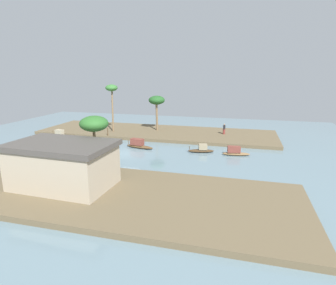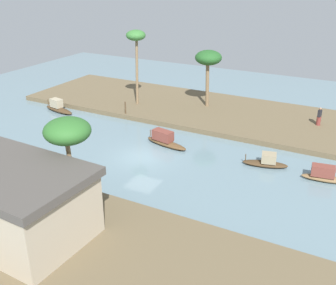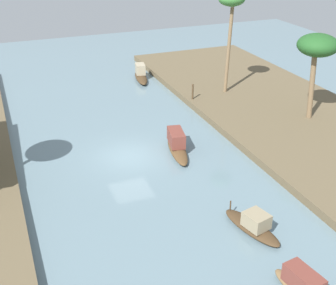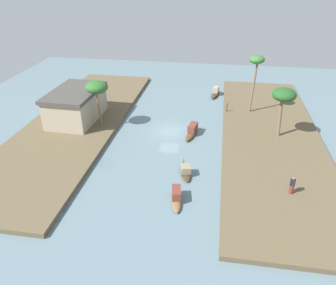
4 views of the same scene
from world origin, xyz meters
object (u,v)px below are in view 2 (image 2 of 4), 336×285
sampan_downstream_large (165,140)px  palm_tree_left_far (136,39)px  person_on_near_bank (319,118)px  riverside_building (11,201)px  sampan_upstream_small (58,108)px  sampan_with_tall_canopy (325,175)px  sampan_foreground (266,162)px  palm_tree_left_near (208,59)px  palm_tree_right_tall (67,132)px  mooring_post (125,108)px

sampan_downstream_large → palm_tree_left_far: bearing=-33.8°
person_on_near_bank → riverside_building: 28.36m
sampan_upstream_small → person_on_near_bank: size_ratio=2.45×
sampan_with_tall_canopy → sampan_foreground: bearing=-13.0°
palm_tree_left_near → riverside_building: palm_tree_left_near is taller
palm_tree_left_near → riverside_building: size_ratio=0.66×
sampan_foreground → palm_tree_right_tall: palm_tree_right_tall is taller
palm_tree_left_near → palm_tree_left_far: palm_tree_left_far is taller
mooring_post → sampan_foreground: bearing=165.6°
sampan_downstream_large → riverside_building: riverside_building is taller
palm_tree_left_far → sampan_upstream_small: bearing=36.5°
sampan_downstream_large → palm_tree_left_near: size_ratio=0.72×
person_on_near_bank → palm_tree_right_tall: 24.91m
mooring_post → palm_tree_left_near: (-6.38, -6.08, 4.47)m
sampan_foreground → palm_tree_left_near: size_ratio=0.60×
mooring_post → palm_tree_left_near: size_ratio=0.21×
sampan_with_tall_canopy → mooring_post: 20.59m
sampan_upstream_small → palm_tree_left_far: bearing=-132.6°
sampan_foreground → sampan_downstream_large: sampan_downstream_large is taller
sampan_foreground → palm_tree_right_tall: (8.81, 12.05, 5.11)m
palm_tree_left_near → sampan_upstream_small: bearing=29.6°
sampan_upstream_small → riverside_building: size_ratio=0.47×
palm_tree_left_near → person_on_near_bank: bearing=178.8°
sampan_downstream_large → palm_tree_right_tall: (-0.07, 11.89, 4.99)m
sampan_foreground → sampan_downstream_large: size_ratio=0.83×
sampan_upstream_small → palm_tree_left_near: (-13.82, -7.86, 5.11)m
sampan_with_tall_canopy → sampan_upstream_small: (27.55, -2.61, -0.01)m
sampan_downstream_large → palm_tree_right_tall: size_ratio=0.74×
palm_tree_left_near → palm_tree_right_tall: size_ratio=1.02×
palm_tree_left_far → sampan_with_tall_canopy: bearing=159.6°
sampan_downstream_large → palm_tree_left_far: 12.64m
sampan_foreground → riverside_building: (10.02, 15.67, 2.13)m
sampan_downstream_large → sampan_upstream_small: sampan_upstream_small is taller
person_on_near_bank → sampan_downstream_large: bearing=-34.6°
sampan_upstream_small → palm_tree_left_far: 11.02m
sampan_downstream_large → palm_tree_left_far: palm_tree_left_far is taller
mooring_post → palm_tree_left_far: 7.16m
palm_tree_right_tall → riverside_building: bearing=71.5°
person_on_near_bank → palm_tree_right_tall: bearing=-13.4°
sampan_upstream_small → person_on_near_bank: person_on_near_bank is taller
sampan_foreground → sampan_downstream_large: 8.88m
sampan_with_tall_canopy → sampan_upstream_small: sampan_upstream_small is taller
palm_tree_left_far → riverside_building: bearing=105.3°
sampan_upstream_small → riverside_building: bearing=137.2°
mooring_post → palm_tree_left_far: palm_tree_left_far is taller
palm_tree_left_near → riverside_building: 25.99m
palm_tree_left_near → riverside_building: (0.66, 25.80, -3.05)m
sampan_upstream_small → palm_tree_left_far: (-6.86, -5.07, 6.97)m
sampan_with_tall_canopy → mooring_post: size_ratio=2.91×
sampan_downstream_large → person_on_near_bank: (-11.08, -10.05, 0.73)m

